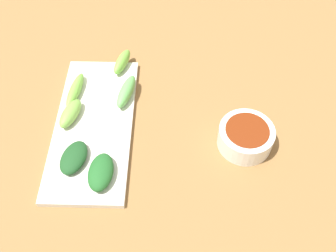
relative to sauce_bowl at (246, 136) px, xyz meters
name	(u,v)px	position (x,y,z in m)	size (l,w,h in m)	color
tabletop	(158,129)	(0.16, -0.04, -0.03)	(2.10, 2.10, 0.02)	olive
sauce_bowl	(246,136)	(0.00, 0.00, 0.00)	(0.10, 0.10, 0.04)	white
serving_plate	(94,126)	(0.29, -0.03, -0.02)	(0.15, 0.34, 0.01)	silver
broccoli_stalk_0	(122,62)	(0.25, -0.19, 0.00)	(0.02, 0.07, 0.03)	#71B941
broccoli_leafy_1	(74,158)	(0.31, 0.05, 0.00)	(0.04, 0.07, 0.02)	#1B4820
broccoli_stalk_2	(75,90)	(0.33, -0.11, 0.00)	(0.02, 0.09, 0.02)	#73B642
broccoli_stalk_3	(126,91)	(0.23, -0.10, 0.00)	(0.02, 0.09, 0.03)	#63B759
broccoli_stalk_4	(70,113)	(0.33, -0.05, 0.00)	(0.03, 0.07, 0.03)	#74AC44
broccoli_leafy_5	(101,172)	(0.26, 0.08, 0.00)	(0.04, 0.08, 0.03)	#205B25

